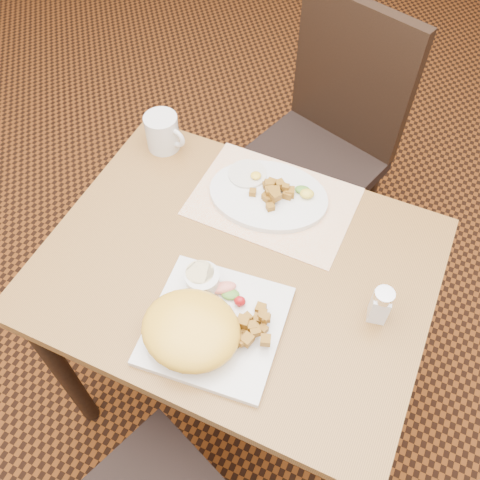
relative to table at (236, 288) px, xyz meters
name	(u,v)px	position (x,y,z in m)	size (l,w,h in m)	color
ground	(237,382)	(0.00, 0.00, -0.64)	(8.00, 8.00, 0.00)	black
table	(236,288)	(0.00, 0.00, 0.00)	(0.90, 0.70, 0.75)	olive
chair_far	(324,137)	(0.00, 0.72, -0.10)	(0.53, 0.54, 0.97)	black
placemat	(273,201)	(0.01, 0.21, 0.11)	(0.40, 0.28, 0.00)	white
plate_square	(216,325)	(0.03, -0.17, 0.12)	(0.28, 0.28, 0.02)	silver
plate_oval	(268,195)	(-0.01, 0.22, 0.12)	(0.30, 0.23, 0.02)	silver
hollandaise_mound	(190,330)	(0.00, -0.21, 0.16)	(0.21, 0.19, 0.08)	yellow
ramekin	(202,279)	(-0.04, -0.09, 0.15)	(0.08, 0.08, 0.04)	silver
garnish_sq	(229,292)	(0.02, -0.09, 0.14)	(0.10, 0.06, 0.03)	#387223
fried_egg	(249,174)	(-0.08, 0.25, 0.13)	(0.10, 0.10, 0.02)	white
garnish_ov	(305,192)	(0.08, 0.25, 0.14)	(0.06, 0.05, 0.02)	#387223
salt_shaker	(380,305)	(0.34, 0.00, 0.16)	(0.05, 0.05, 0.10)	white
coffee_mug	(163,132)	(-0.34, 0.27, 0.16)	(0.12, 0.09, 0.10)	silver
home_fries_sq	(250,328)	(0.10, -0.15, 0.14)	(0.11, 0.11, 0.04)	#A16B1A
home_fries_ov	(275,192)	(0.01, 0.22, 0.14)	(0.11, 0.10, 0.04)	#A16B1A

